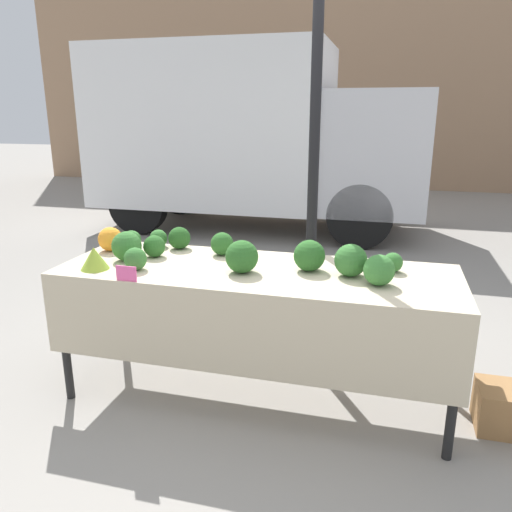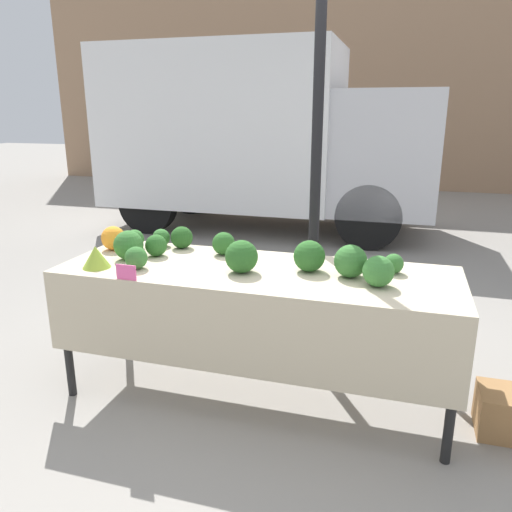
% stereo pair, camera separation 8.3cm
% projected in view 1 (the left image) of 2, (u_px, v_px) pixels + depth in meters
% --- Properties ---
extents(ground_plane, '(40.00, 40.00, 0.00)m').
position_uv_depth(ground_plane, '(256.00, 393.00, 3.14)').
color(ground_plane, gray).
extents(building_facade, '(16.00, 0.60, 5.65)m').
position_uv_depth(building_facade, '(364.00, 57.00, 10.93)').
color(building_facade, '#9E7A5B').
rests_on(building_facade, ground_plane).
extents(tent_pole, '(0.07, 0.07, 2.62)m').
position_uv_depth(tent_pole, '(313.00, 175.00, 3.25)').
color(tent_pole, black).
rests_on(tent_pole, ground_plane).
extents(parked_truck, '(4.65, 1.88, 2.58)m').
position_uv_depth(parked_truck, '(247.00, 134.00, 7.18)').
color(parked_truck, white).
rests_on(parked_truck, ground_plane).
extents(market_table, '(2.32, 0.79, 0.82)m').
position_uv_depth(market_table, '(253.00, 289.00, 2.87)').
color(market_table, beige).
rests_on(market_table, ground_plane).
extents(orange_cauliflower, '(0.16, 0.16, 0.16)m').
position_uv_depth(orange_cauliflower, '(110.00, 239.00, 3.27)').
color(orange_cauliflower, orange).
rests_on(orange_cauliflower, market_table).
extents(romanesco_head, '(0.16, 0.16, 0.13)m').
position_uv_depth(romanesco_head, '(94.00, 258.00, 2.89)').
color(romanesco_head, '#93B238').
rests_on(romanesco_head, market_table).
extents(broccoli_head_0, '(0.18, 0.18, 0.18)m').
position_uv_depth(broccoli_head_0, '(309.00, 256.00, 2.85)').
color(broccoli_head_0, '#285B23').
rests_on(broccoli_head_0, market_table).
extents(broccoli_head_1, '(0.15, 0.15, 0.15)m').
position_uv_depth(broccoli_head_1, '(179.00, 238.00, 3.32)').
color(broccoli_head_1, '#23511E').
rests_on(broccoli_head_1, market_table).
extents(broccoli_head_2, '(0.15, 0.15, 0.15)m').
position_uv_depth(broccoli_head_2, '(222.00, 244.00, 3.17)').
color(broccoli_head_2, '#285B23').
rests_on(broccoli_head_2, market_table).
extents(broccoli_head_3, '(0.14, 0.14, 0.14)m').
position_uv_depth(broccoli_head_3, '(154.00, 246.00, 3.13)').
color(broccoli_head_3, '#285B23').
rests_on(broccoli_head_3, market_table).
extents(broccoli_head_4, '(0.18, 0.18, 0.18)m').
position_uv_depth(broccoli_head_4, '(351.00, 260.00, 2.76)').
color(broccoli_head_4, '#336B2D').
rests_on(broccoli_head_4, market_table).
extents(broccoli_head_5, '(0.13, 0.13, 0.13)m').
position_uv_depth(broccoli_head_5, '(132.00, 240.00, 3.31)').
color(broccoli_head_5, '#336B2D').
rests_on(broccoli_head_5, market_table).
extents(broccoli_head_6, '(0.12, 0.12, 0.12)m').
position_uv_depth(broccoli_head_6, '(158.00, 238.00, 3.36)').
color(broccoli_head_6, '#336B2D').
rests_on(broccoli_head_6, market_table).
extents(broccoli_head_7, '(0.13, 0.13, 0.13)m').
position_uv_depth(broccoli_head_7, '(135.00, 259.00, 2.88)').
color(broccoli_head_7, '#336B2D').
rests_on(broccoli_head_7, market_table).
extents(broccoli_head_8, '(0.18, 0.18, 0.18)m').
position_uv_depth(broccoli_head_8, '(127.00, 246.00, 3.05)').
color(broccoli_head_8, '#336B2D').
rests_on(broccoli_head_8, market_table).
extents(broccoli_head_9, '(0.11, 0.11, 0.11)m').
position_uv_depth(broccoli_head_9, '(393.00, 262.00, 2.84)').
color(broccoli_head_9, '#336B2D').
rests_on(broccoli_head_9, market_table).
extents(broccoli_head_10, '(0.17, 0.17, 0.17)m').
position_uv_depth(broccoli_head_10, '(379.00, 270.00, 2.62)').
color(broccoli_head_10, '#387533').
rests_on(broccoli_head_10, market_table).
extents(broccoli_head_11, '(0.19, 0.19, 0.19)m').
position_uv_depth(broccoli_head_11, '(242.00, 257.00, 2.82)').
color(broccoli_head_11, '#285B23').
rests_on(broccoli_head_11, market_table).
extents(price_sign, '(0.12, 0.01, 0.09)m').
position_uv_depth(price_sign, '(126.00, 274.00, 2.69)').
color(price_sign, '#F45B9E').
rests_on(price_sign, market_table).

